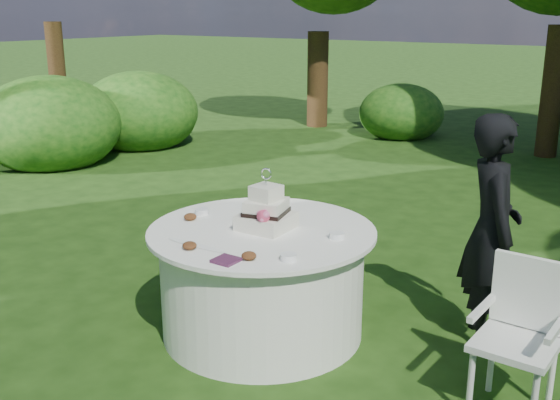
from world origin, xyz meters
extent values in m
plane|color=#1A360E|center=(0.00, 0.00, 0.00)|extent=(80.00, 80.00, 0.00)
cube|color=#4A203E|center=(0.18, -0.61, 0.78)|extent=(0.14, 0.14, 0.02)
ellipsoid|color=white|center=(-0.15, -0.51, 0.78)|extent=(0.48, 0.07, 0.01)
imported|color=black|center=(1.32, 0.79, 0.79)|extent=(0.61, 0.69, 1.58)
cylinder|color=white|center=(0.00, 0.00, 0.37)|extent=(1.40, 1.40, 0.74)
cylinder|color=white|center=(0.00, 0.00, 0.76)|extent=(1.56, 1.56, 0.03)
cube|color=silver|center=(0.02, 0.02, 0.82)|extent=(0.34, 0.34, 0.11)
cube|color=silver|center=(0.02, 0.02, 0.92)|extent=(0.30, 0.30, 0.11)
cube|color=white|center=(0.02, 0.02, 1.02)|extent=(0.18, 0.18, 0.11)
cube|color=black|center=(0.02, 0.02, 0.89)|extent=(0.32, 0.32, 0.03)
sphere|color=#C2395E|center=(0.09, -0.11, 0.91)|extent=(0.09, 0.09, 0.09)
cylinder|color=white|center=(0.02, 0.02, 1.09)|extent=(0.01, 0.01, 0.05)
torus|color=white|center=(0.02, 0.02, 1.16)|extent=(0.08, 0.02, 0.08)
cube|color=silver|center=(1.73, -0.02, 0.44)|extent=(0.44, 0.44, 0.04)
cube|color=white|center=(1.74, 0.17, 0.68)|extent=(0.42, 0.05, 0.42)
cylinder|color=silver|center=(1.56, -0.19, 0.21)|extent=(0.04, 0.04, 0.42)
cylinder|color=silver|center=(1.57, 0.15, 0.21)|extent=(0.04, 0.04, 0.42)
cylinder|color=white|center=(1.91, 0.14, 0.21)|extent=(0.04, 0.04, 0.42)
cube|color=silver|center=(1.53, -0.02, 0.60)|extent=(0.05, 0.38, 0.04)
cube|color=silver|center=(1.93, -0.03, 0.60)|extent=(0.05, 0.38, 0.04)
cylinder|color=white|center=(-0.55, 0.02, 0.79)|extent=(0.10, 0.10, 0.04)
cylinder|color=white|center=(0.52, 0.12, 0.79)|extent=(0.10, 0.10, 0.04)
cylinder|color=white|center=(0.47, -0.38, 0.79)|extent=(0.10, 0.10, 0.04)
ellipsoid|color=#562D16|center=(-0.53, -0.13, 0.79)|extent=(0.09, 0.09, 0.05)
ellipsoid|color=#562D16|center=(-0.14, -0.57, 0.79)|extent=(0.09, 0.09, 0.05)
ellipsoid|color=#562D16|center=(0.27, -0.50, 0.79)|extent=(0.09, 0.09, 0.05)
camera|label=1|loc=(2.48, -3.42, 2.21)|focal=42.00mm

